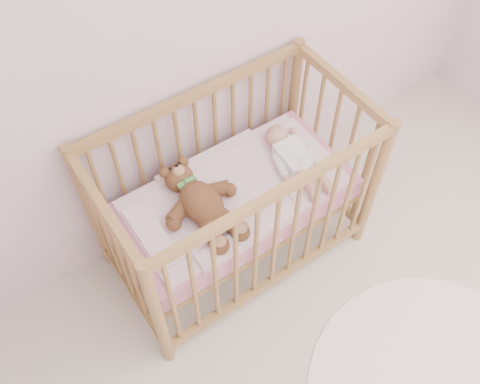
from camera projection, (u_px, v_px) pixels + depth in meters
wall_back at (210, 10)px, 2.34m from camera, size 4.00×0.02×2.70m
crib at (235, 199)px, 2.78m from camera, size 1.36×0.76×1.00m
mattress at (235, 201)px, 2.79m from camera, size 1.22×0.62×0.13m
blanket at (235, 192)px, 2.73m from camera, size 1.10×0.58×0.06m
baby at (294, 155)px, 2.78m from camera, size 0.29×0.56×0.13m
teddy_bear at (202, 204)px, 2.59m from camera, size 0.45×0.61×0.16m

